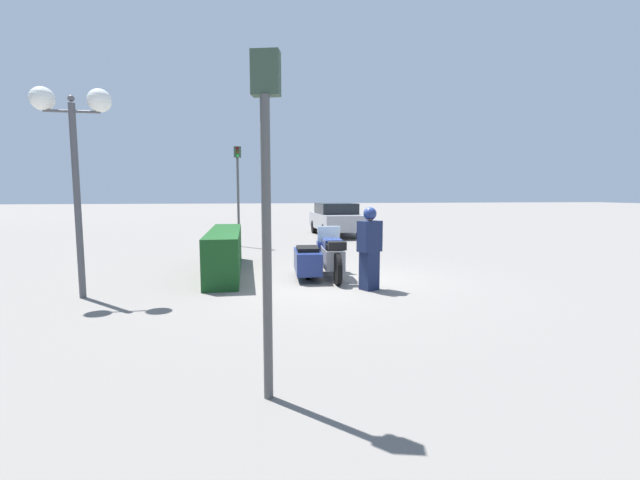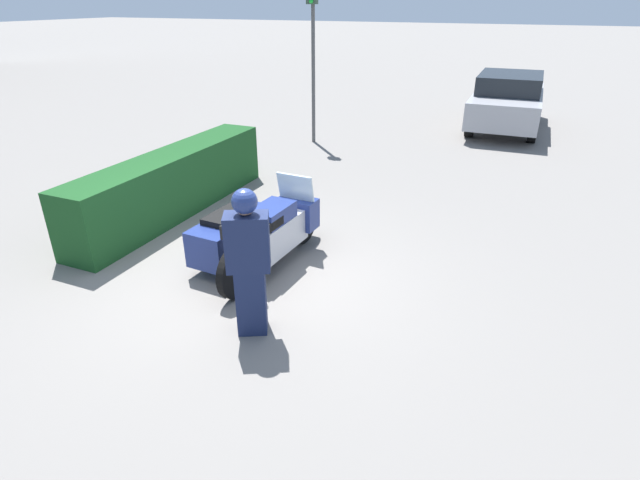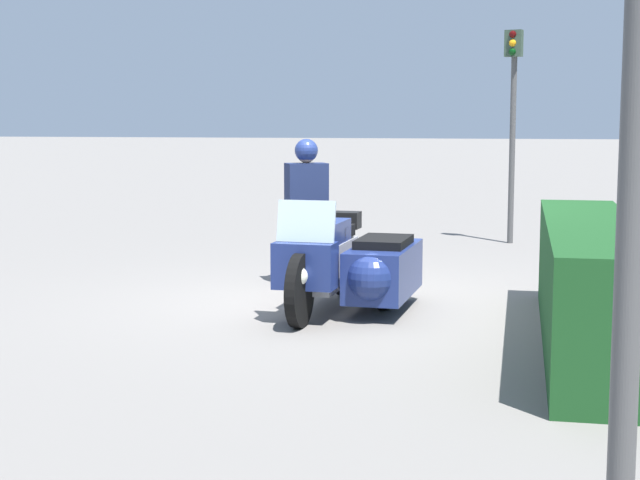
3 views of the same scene
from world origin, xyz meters
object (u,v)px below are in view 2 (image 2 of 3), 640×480
police_motorcycle (256,230)px  traffic_light_near (313,45)px  hedge_bush_curbside (173,183)px  parked_car_background (507,100)px  officer_rider (249,260)px

police_motorcycle → traffic_light_near: traffic_light_near is taller
police_motorcycle → hedge_bush_curbside: 2.45m
hedge_bush_curbside → traffic_light_near: (5.35, -0.25, 1.87)m
parked_car_background → hedge_bush_curbside: bearing=151.2°
police_motorcycle → officer_rider: bearing=-148.3°
police_motorcycle → parked_car_background: (9.97, -2.49, 0.33)m
parked_car_background → officer_rider: bearing=170.6°
police_motorcycle → parked_car_background: size_ratio=0.54×
officer_rider → hedge_bush_curbside: (2.49, 3.02, -0.37)m
officer_rider → traffic_light_near: (7.85, 2.77, 1.51)m
hedge_bush_curbside → traffic_light_near: traffic_light_near is taller
officer_rider → police_motorcycle: bearing=0.9°
police_motorcycle → traffic_light_near: (6.37, 1.97, 1.93)m
traffic_light_near → officer_rider: bearing=15.7°
traffic_light_near → parked_car_background: size_ratio=0.82×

